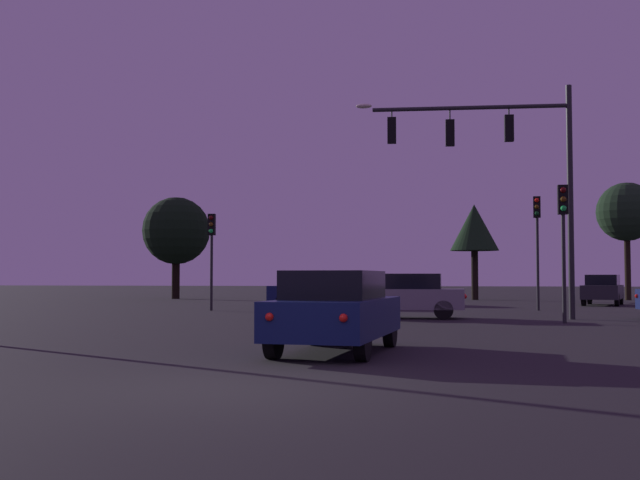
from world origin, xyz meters
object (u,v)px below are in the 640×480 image
(traffic_light_corner_right, at_px, (537,230))
(tree_left_far, at_px, (474,228))
(car_parked_lot, at_px, (603,289))
(traffic_light_corner_left, at_px, (212,242))
(traffic_signal_mast_arm, at_px, (502,156))
(traffic_light_median, at_px, (563,225))
(tree_behind_sign, at_px, (176,231))
(car_crossing_right, at_px, (406,295))
(tree_center_horizon, at_px, (627,212))
(car_far_lane, at_px, (319,290))
(car_nearside_lane, at_px, (336,310))

(traffic_light_corner_right, relative_size, tree_left_far, 0.81)
(car_parked_lot, bearing_deg, traffic_light_corner_right, -120.31)
(traffic_light_corner_left, bearing_deg, traffic_signal_mast_arm, -21.50)
(traffic_light_median, height_order, tree_behind_sign, tree_behind_sign)
(car_crossing_right, distance_m, tree_behind_sign, 26.33)
(traffic_light_corner_left, relative_size, tree_center_horizon, 0.57)
(tree_left_far, bearing_deg, tree_behind_sign, -177.02)
(traffic_signal_mast_arm, relative_size, traffic_light_corner_right, 1.64)
(traffic_light_corner_left, height_order, tree_behind_sign, tree_behind_sign)
(car_crossing_right, bearing_deg, tree_behind_sign, 127.06)
(traffic_light_median, distance_m, tree_behind_sign, 30.92)
(traffic_light_corner_left, bearing_deg, traffic_light_corner_right, 9.42)
(car_parked_lot, bearing_deg, tree_left_far, 125.87)
(car_far_lane, height_order, tree_left_far, tree_left_far)
(tree_behind_sign, relative_size, tree_center_horizon, 0.92)
(car_nearside_lane, distance_m, tree_behind_sign, 36.43)
(tree_center_horizon, bearing_deg, traffic_signal_mast_arm, -112.11)
(car_crossing_right, bearing_deg, tree_left_far, 81.54)
(traffic_signal_mast_arm, relative_size, car_far_lane, 1.60)
(tree_left_far, bearing_deg, tree_center_horizon, 4.36)
(traffic_light_corner_left, bearing_deg, car_far_lane, 39.41)
(traffic_light_corner_left, bearing_deg, traffic_light_median, -27.20)
(car_nearside_lane, height_order, car_parked_lot, same)
(car_crossing_right, relative_size, tree_left_far, 0.70)
(tree_center_horizon, bearing_deg, car_far_lane, -138.93)
(traffic_light_corner_left, distance_m, tree_center_horizon, 27.50)
(traffic_light_corner_left, distance_m, car_far_lane, 5.66)
(traffic_light_corner_left, height_order, traffic_light_corner_right, traffic_light_corner_right)
(car_parked_lot, distance_m, tree_center_horizon, 10.50)
(tree_center_horizon, bearing_deg, car_nearside_lane, -110.75)
(traffic_light_corner_right, relative_size, tree_behind_sign, 0.73)
(tree_left_far, relative_size, tree_center_horizon, 0.82)
(car_parked_lot, bearing_deg, tree_center_horizon, 69.92)
(traffic_light_corner_right, relative_size, car_nearside_lane, 1.10)
(traffic_light_corner_left, height_order, car_crossing_right, traffic_light_corner_left)
(car_crossing_right, xyz_separation_m, tree_center_horizon, (12.41, 22.51, 4.56))
(car_parked_lot, bearing_deg, car_far_lane, -157.19)
(car_parked_lot, distance_m, tree_left_far, 10.74)
(car_nearside_lane, bearing_deg, tree_center_horizon, 69.25)
(tree_left_far, bearing_deg, car_nearside_lane, -96.66)
(traffic_light_median, height_order, car_parked_lot, traffic_light_median)
(car_crossing_right, distance_m, tree_left_far, 22.34)
(traffic_light_corner_left, xyz_separation_m, traffic_light_corner_right, (13.56, 2.25, 0.49))
(traffic_signal_mast_arm, relative_size, car_nearside_lane, 1.80)
(traffic_signal_mast_arm, relative_size, traffic_light_corner_left, 1.94)
(traffic_light_median, bearing_deg, tree_behind_sign, 131.89)
(traffic_light_corner_right, distance_m, tree_left_far, 15.10)
(traffic_signal_mast_arm, height_order, traffic_light_corner_right, traffic_signal_mast_arm)
(car_nearside_lane, bearing_deg, car_far_lane, 99.98)
(traffic_light_corner_right, height_order, car_parked_lot, traffic_light_corner_right)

